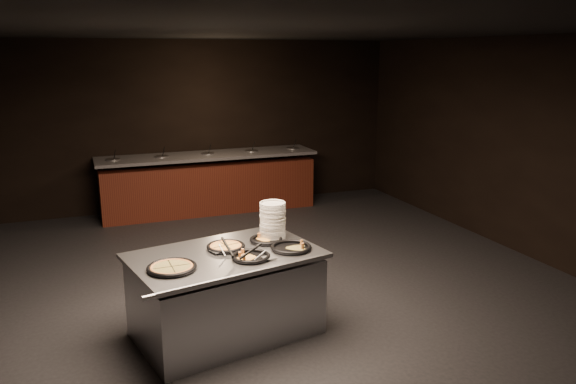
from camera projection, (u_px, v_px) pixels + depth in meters
name	position (u px, v px, depth m)	size (l,w,h in m)	color
room	(279.00, 166.00, 6.19)	(7.02, 8.02, 2.92)	black
salad_bar	(209.00, 186.00, 9.66)	(3.70, 0.83, 1.18)	#592414
serving_counter	(226.00, 296.00, 5.39)	(1.92, 1.45, 0.83)	silver
plate_stack	(273.00, 220.00, 5.71)	(0.26, 0.26, 0.37)	silver
pan_veggie_whole	(172.00, 267.00, 4.89)	(0.44, 0.44, 0.04)	black
pan_cheese_whole	(226.00, 246.00, 5.42)	(0.37, 0.37, 0.04)	black
pan_cheese_slices_a	(266.00, 240.00, 5.62)	(0.33, 0.33, 0.04)	black
pan_cheese_slices_b	(251.00, 257.00, 5.16)	(0.36, 0.36, 0.04)	black
pan_veggie_slices	(291.00, 247.00, 5.40)	(0.39, 0.39, 0.04)	black
server_left	(224.00, 248.00, 5.19)	(0.17, 0.35, 0.17)	silver
server_right	(256.00, 253.00, 5.06)	(0.36, 0.11, 0.17)	silver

